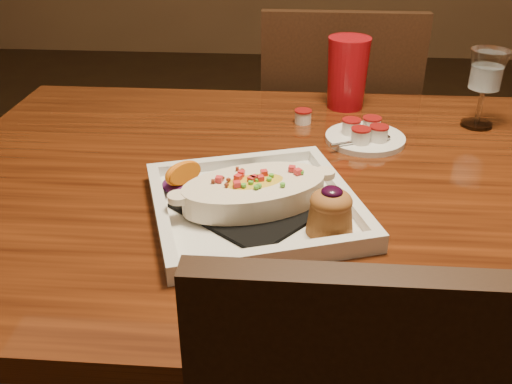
# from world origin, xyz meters

# --- Properties ---
(table) EXTENTS (1.50, 0.90, 0.75)m
(table) POSITION_xyz_m (0.00, 0.00, 0.65)
(table) COLOR #682B0E
(table) RESTS_ON floor
(chair_far) EXTENTS (0.42, 0.42, 0.93)m
(chair_far) POSITION_xyz_m (-0.00, 0.63, 0.51)
(chair_far) COLOR black
(chair_far) RESTS_ON floor
(plate) EXTENTS (0.38, 0.38, 0.08)m
(plate) POSITION_xyz_m (-0.16, -0.13, 0.78)
(plate) COLOR white
(plate) RESTS_ON table
(goblet) EXTENTS (0.08, 0.08, 0.16)m
(goblet) POSITION_xyz_m (0.27, 0.26, 0.86)
(goblet) COLOR silver
(goblet) RESTS_ON table
(saucer) EXTENTS (0.16, 0.16, 0.11)m
(saucer) POSITION_xyz_m (0.03, 0.16, 0.76)
(saucer) COLOR white
(saucer) RESTS_ON table
(creamer_loose) EXTENTS (0.04, 0.04, 0.03)m
(creamer_loose) POSITION_xyz_m (-0.09, 0.25, 0.76)
(creamer_loose) COLOR white
(creamer_loose) RESTS_ON table
(red_tumbler) EXTENTS (0.09, 0.09, 0.16)m
(red_tumbler) POSITION_xyz_m (0.00, 0.36, 0.83)
(red_tumbler) COLOR #A40B14
(red_tumbler) RESTS_ON table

